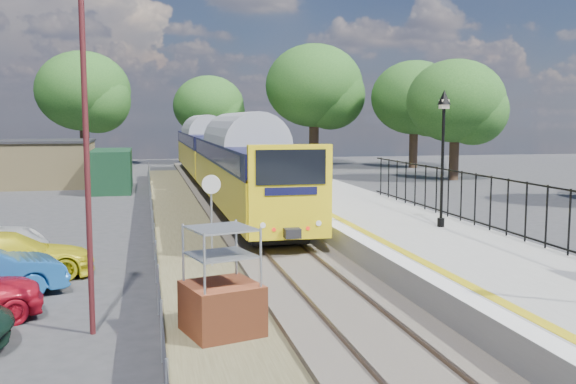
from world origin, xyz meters
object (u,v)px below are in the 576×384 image
object	(u,v)px
carpark_lamp	(86,126)
car_yellow	(8,256)
speed_sign	(211,205)
victorian_lamp_north	(443,126)
train	(218,154)
brick_plinth	(222,283)

from	to	relation	value
carpark_lamp	car_yellow	world-z (taller)	carpark_lamp
speed_sign	carpark_lamp	distance (m)	6.80
victorian_lamp_north	speed_sign	xyz separation A→B (m)	(-7.80, -0.52, -2.35)
victorian_lamp_north	train	xyz separation A→B (m)	(-5.30, 20.10, -1.96)
train	carpark_lamp	size ratio (longest dim) A/B	5.24
victorian_lamp_north	carpark_lamp	world-z (taller)	carpark_lamp
victorian_lamp_north	brick_plinth	distance (m)	11.10
carpark_lamp	car_yellow	size ratio (longest dim) A/B	1.67
train	car_yellow	world-z (taller)	train
train	brick_plinth	bearing A→B (deg)	-96.23
victorian_lamp_north	carpark_lamp	size ratio (longest dim) A/B	0.59
victorian_lamp_north	speed_sign	world-z (taller)	victorian_lamp_north
brick_plinth	carpark_lamp	distance (m)	4.28
train	carpark_lamp	xyz separation A→B (m)	(-5.60, -26.15, 2.05)
train	car_yellow	xyz separation A→B (m)	(-8.27, -20.84, -1.67)
train	carpark_lamp	distance (m)	26.82
victorian_lamp_north	car_yellow	world-z (taller)	victorian_lamp_north
train	brick_plinth	world-z (taller)	train
carpark_lamp	car_yellow	xyz separation A→B (m)	(-2.67, 5.31, -3.72)
carpark_lamp	car_yellow	bearing A→B (deg)	116.71
speed_sign	carpark_lamp	size ratio (longest dim) A/B	0.37
speed_sign	victorian_lamp_north	bearing A→B (deg)	22.50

